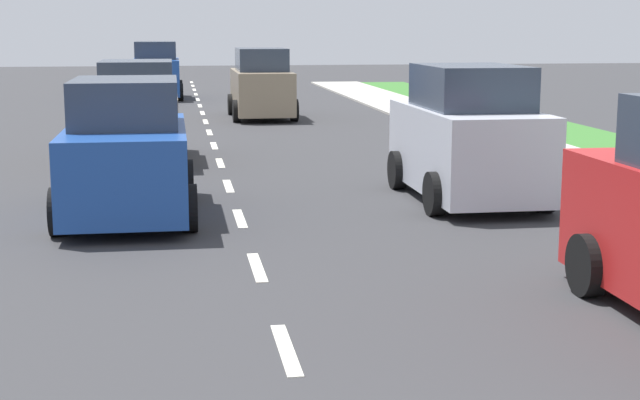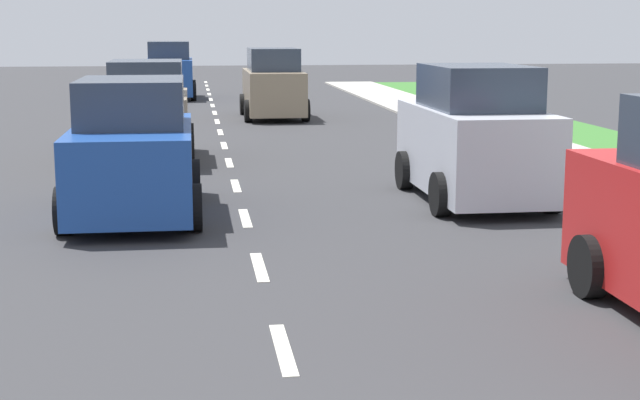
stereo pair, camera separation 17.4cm
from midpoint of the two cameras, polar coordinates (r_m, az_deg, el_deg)
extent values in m
plane|color=#333335|center=(23.66, -5.55, 3.32)|extent=(96.00, 96.00, 0.00)
cube|color=silver|center=(8.69, -1.63, -8.87)|extent=(0.14, 1.40, 0.01)
cube|color=silver|center=(11.56, -3.20, -4.01)|extent=(0.14, 1.40, 0.01)
cube|color=silver|center=(14.48, -4.13, -1.09)|extent=(0.14, 1.40, 0.01)
cube|color=silver|center=(17.43, -4.75, 0.84)|extent=(0.14, 1.40, 0.01)
cube|color=silver|center=(20.39, -5.19, 2.22)|extent=(0.14, 1.40, 0.01)
cube|color=silver|center=(23.36, -5.52, 3.24)|extent=(0.14, 1.40, 0.01)
cube|color=silver|center=(26.34, -5.77, 4.04)|extent=(0.14, 1.40, 0.01)
cube|color=silver|center=(29.32, -5.97, 4.67)|extent=(0.14, 1.40, 0.01)
cube|color=silver|center=(32.31, -6.14, 5.18)|extent=(0.14, 1.40, 0.01)
cube|color=silver|center=(35.29, -6.28, 5.61)|extent=(0.14, 1.40, 0.01)
cube|color=silver|center=(38.28, -6.39, 5.97)|extent=(0.14, 1.40, 0.01)
cube|color=silver|center=(41.28, -6.49, 6.28)|extent=(0.14, 1.40, 0.01)
cube|color=silver|center=(44.27, -6.58, 6.55)|extent=(0.14, 1.40, 0.01)
cube|color=silver|center=(47.26, -6.65, 6.78)|extent=(0.14, 1.40, 0.01)
cube|color=silver|center=(50.26, -6.72, 6.99)|extent=(0.14, 1.40, 0.01)
cube|color=silver|center=(16.05, 9.46, 3.01)|extent=(1.73, 4.02, 1.36)
cube|color=#2D3847|center=(15.86, 9.68, 6.65)|extent=(1.52, 2.21, 0.70)
cylinder|color=black|center=(17.09, 5.36, 1.78)|extent=(0.22, 0.68, 0.68)
cylinder|color=black|center=(17.57, 10.98, 1.87)|extent=(0.22, 0.68, 0.68)
cylinder|color=black|center=(14.70, 7.53, 0.35)|extent=(0.22, 0.68, 0.68)
cylinder|color=black|center=(15.26, 13.95, 0.49)|extent=(0.22, 0.68, 0.68)
cylinder|color=black|center=(10.64, 16.18, -3.81)|extent=(0.22, 0.68, 0.68)
cube|color=#1E4799|center=(38.92, -8.82, 7.27)|extent=(1.81, 3.93, 1.39)
cube|color=#2D3847|center=(38.98, -8.86, 8.81)|extent=(1.59, 2.16, 0.70)
cylinder|color=black|center=(37.73, -7.41, 6.40)|extent=(0.22, 0.68, 0.68)
cylinder|color=black|center=(37.76, -10.24, 6.32)|extent=(0.22, 0.68, 0.68)
cylinder|color=black|center=(40.16, -7.44, 6.63)|extent=(0.22, 0.68, 0.68)
cylinder|color=black|center=(40.20, -10.09, 6.56)|extent=(0.22, 0.68, 0.68)
cube|color=gray|center=(30.37, -2.64, 6.47)|extent=(1.71, 4.12, 1.31)
cube|color=#2D3847|center=(30.21, -2.64, 8.36)|extent=(1.50, 2.27, 0.70)
cylinder|color=black|center=(31.61, -4.42, 5.71)|extent=(0.22, 0.68, 0.68)
cylinder|color=black|center=(31.76, -1.26, 5.76)|extent=(0.22, 0.68, 0.68)
cylinder|color=black|center=(29.07, -4.13, 5.31)|extent=(0.22, 0.68, 0.68)
cylinder|color=black|center=(29.23, -0.69, 5.36)|extent=(0.22, 0.68, 0.68)
cube|color=#1E4799|center=(14.80, -10.71, 2.05)|extent=(1.76, 4.10, 1.20)
cube|color=#2D3847|center=(14.80, -10.82, 5.76)|extent=(1.55, 2.26, 0.70)
cylinder|color=black|center=(13.60, -7.14, -0.45)|extent=(0.22, 0.68, 0.68)
cylinder|color=black|center=(13.70, -14.67, -0.63)|extent=(0.22, 0.68, 0.68)
cylinder|color=black|center=(16.10, -7.24, 1.22)|extent=(0.22, 0.68, 0.68)
cylinder|color=black|center=(16.19, -13.61, 1.07)|extent=(0.22, 0.68, 0.68)
cube|color=gray|center=(20.91, -9.99, 4.53)|extent=(1.70, 3.85, 1.26)
cube|color=#2D3847|center=(20.93, -10.06, 7.23)|extent=(1.49, 2.12, 0.70)
cylinder|color=black|center=(19.76, -7.55, 2.89)|extent=(0.22, 0.68, 0.68)
cylinder|color=black|center=(19.84, -12.59, 2.76)|extent=(0.22, 0.68, 0.68)
cylinder|color=black|center=(22.13, -7.58, 3.68)|extent=(0.22, 0.68, 0.68)
cylinder|color=black|center=(22.20, -12.08, 3.56)|extent=(0.22, 0.68, 0.68)
camera|label=1|loc=(0.09, -89.49, 0.09)|focal=53.74mm
camera|label=2|loc=(0.09, 90.51, -0.09)|focal=53.74mm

